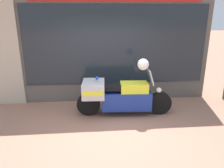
% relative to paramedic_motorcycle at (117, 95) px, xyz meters
% --- Properties ---
extents(ground_plane, '(60.00, 60.00, 0.00)m').
position_rel_paramedic_motorcycle_xyz_m(ground_plane, '(-0.27, -0.77, -0.53)').
color(ground_plane, '#9E6B56').
extents(shop_building, '(6.26, 0.55, 3.25)m').
position_rel_paramedic_motorcycle_xyz_m(shop_building, '(-0.65, 1.23, 1.10)').
color(shop_building, '#56514C').
rests_on(shop_building, ground).
extents(window_display, '(5.02, 0.30, 2.01)m').
position_rel_paramedic_motorcycle_xyz_m(window_display, '(0.05, 1.26, -0.06)').
color(window_display, slate).
rests_on(window_display, ground).
extents(paramedic_motorcycle, '(2.47, 0.76, 1.20)m').
position_rel_paramedic_motorcycle_xyz_m(paramedic_motorcycle, '(0.00, 0.00, 0.00)').
color(paramedic_motorcycle, black).
rests_on(paramedic_motorcycle, ground).
extents(white_helmet, '(0.28, 0.28, 0.28)m').
position_rel_paramedic_motorcycle_xyz_m(white_helmet, '(0.63, -0.04, 0.81)').
color(white_helmet, white).
rests_on(white_helmet, paramedic_motorcycle).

